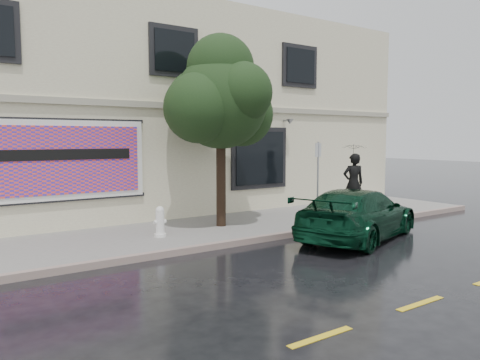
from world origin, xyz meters
TOP-DOWN VIEW (x-y plane):
  - ground at (0.00, 0.00)m, footprint 90.00×90.00m
  - sidewalk at (0.00, 3.25)m, footprint 20.00×3.50m
  - curb at (0.00, 1.50)m, footprint 20.00×0.18m
  - road_marking at (0.00, -3.50)m, footprint 19.00×0.12m
  - building at (0.00, 9.00)m, footprint 20.00×8.12m
  - billboard at (-3.20, 4.92)m, footprint 4.30×0.16m
  - car at (2.88, 0.29)m, footprint 4.98×3.39m
  - pedestrian at (5.40, 2.70)m, footprint 0.85×0.72m
  - umbrella at (5.40, 2.70)m, footprint 1.04×1.04m
  - street_tree at (0.55, 3.25)m, footprint 2.60×2.60m
  - fire_hydrant at (-1.50, 2.90)m, footprint 0.32×0.30m
  - sign_pole at (2.79, 1.70)m, footprint 0.29×0.09m

SIDE VIEW (x-z plane):
  - ground at x=0.00m, z-range 0.00..0.00m
  - road_marking at x=0.00m, z-range 0.00..0.01m
  - sidewalk at x=0.00m, z-range 0.00..0.15m
  - curb at x=0.00m, z-range -0.01..0.15m
  - fire_hydrant at x=-1.50m, z-range 0.14..0.91m
  - car at x=2.88m, z-range 0.00..1.33m
  - pedestrian at x=5.40m, z-range 0.15..2.13m
  - sign_pole at x=2.79m, z-range 0.40..2.78m
  - billboard at x=-3.20m, z-range 0.95..3.15m
  - umbrella at x=5.40m, z-range 2.13..2.76m
  - building at x=0.00m, z-range 0.00..7.00m
  - street_tree at x=0.55m, z-range 1.22..6.00m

